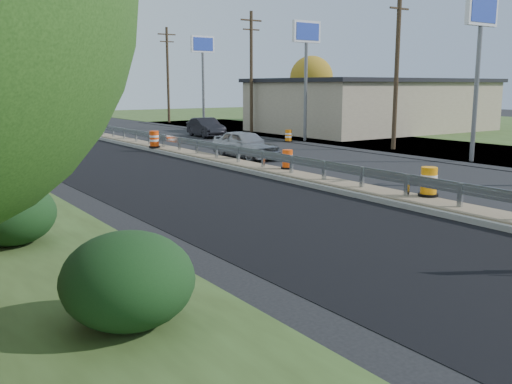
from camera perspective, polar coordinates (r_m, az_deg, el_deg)
ground at (r=20.28m, az=10.51°, el=-0.14°), size 140.00×140.00×0.00m
milled_overlay at (r=26.22m, az=-12.30°, el=2.22°), size 7.20×120.00×0.01m
median at (r=26.45m, az=-1.78°, el=2.76°), size 1.60×55.00×0.23m
guardrail at (r=27.22m, az=-2.93°, el=4.28°), size 0.10×46.15×0.72m
retail_building_near at (r=48.95m, az=11.58°, el=8.56°), size 18.50×12.50×4.27m
pylon_sign_south at (r=30.09m, az=21.55°, el=15.15°), size 2.20×0.30×7.90m
pylon_sign_mid at (r=38.96m, az=5.06°, el=14.62°), size 2.20×0.30×7.90m
pylon_sign_north at (r=50.56m, az=-5.36°, el=13.68°), size 2.20×0.30×7.90m
utility_pole_smid at (r=34.50m, az=13.91°, el=12.32°), size 1.90×0.26×9.40m
utility_pole_nmid at (r=45.91m, az=-0.48°, el=12.12°), size 1.90×0.26×9.40m
utility_pole_north at (r=58.95m, az=-8.82°, el=11.66°), size 1.90×0.26×9.40m
hedge_south at (r=9.15m, az=-12.69°, el=-8.54°), size 2.09×2.09×1.52m
hedge_mid at (r=14.62m, az=-23.35°, el=-1.96°), size 2.09×2.09×1.52m
tree_far_yellow at (r=62.62m, az=5.55°, el=11.30°), size 4.62×4.62×6.86m
barrel_median_near at (r=18.99m, az=16.89°, el=0.93°), size 0.64×0.64×0.94m
barrel_median_mid at (r=24.25m, az=3.16°, el=3.25°), size 0.55×0.55×0.81m
barrel_median_far at (r=33.16m, az=-10.14°, el=5.19°), size 0.64×0.64×0.94m
barrel_shoulder_mid at (r=38.31m, az=3.26°, el=5.60°), size 0.55×0.55×0.81m
car_silver at (r=29.57m, az=-1.08°, el=4.79°), size 1.94×4.34×1.45m
car_dark_mid at (r=42.20m, az=-5.02°, el=6.46°), size 1.93×4.37×1.39m
car_dark_far at (r=54.04m, az=-17.35°, el=7.00°), size 2.75×5.55×1.55m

